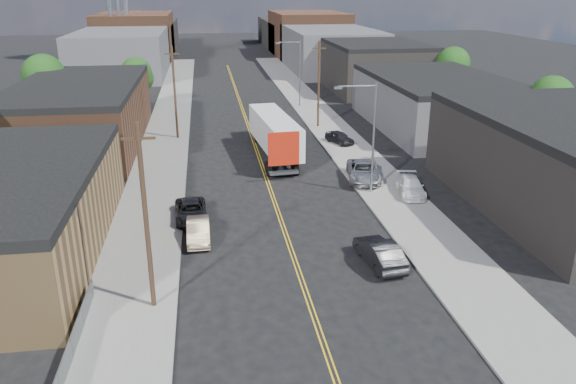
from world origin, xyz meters
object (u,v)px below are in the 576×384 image
object	(u,v)px
car_left_b	(198,231)
car_right_lot_c	(340,137)
semi_truck	(273,130)
car_right_oncoming	(380,253)
car_left_c	(191,211)
car_right_lot_a	(364,171)
car_right_lot_b	(411,186)

from	to	relation	value
car_left_b	car_right_lot_c	xyz separation A→B (m)	(14.83, 22.06, 0.09)
semi_truck	car_right_oncoming	xyz separation A→B (m)	(3.50, -24.70, -1.61)
car_left_b	car_right_oncoming	bearing A→B (deg)	-25.72
semi_truck	car_right_lot_c	world-z (taller)	semi_truck
semi_truck	car_right_oncoming	bearing A→B (deg)	-87.21
car_left_c	car_right_lot_a	world-z (taller)	car_right_lot_a
car_right_oncoming	car_right_lot_b	bearing A→B (deg)	-125.03
car_left_b	car_right_oncoming	distance (m)	11.99
car_left_b	car_right_lot_c	world-z (taller)	car_right_lot_c
car_left_b	car_right_lot_a	world-z (taller)	car_right_lot_a
car_left_c	car_right_lot_b	world-z (taller)	car_right_lot_b
car_left_b	car_right_lot_a	bearing A→B (deg)	34.46
car_left_b	car_right_lot_c	size ratio (longest dim) A/B	1.12
semi_truck	car_left_b	size ratio (longest dim) A/B	3.84
car_left_b	car_right_lot_b	distance (m)	17.93
car_right_oncoming	semi_truck	bearing A→B (deg)	-88.48
car_left_c	car_right_lot_c	xyz separation A→B (m)	(15.35, 18.43, 0.12)
semi_truck	car_left_c	size ratio (longest dim) A/B	3.37
car_left_c	semi_truck	bearing A→B (deg)	60.74
car_left_c	car_right_lot_a	xyz separation A→B (m)	(14.60, 6.37, 0.27)
car_left_b	car_right_lot_b	bearing A→B (deg)	18.73
car_right_lot_b	car_right_lot_c	size ratio (longest dim) A/B	1.23
car_right_oncoming	car_right_lot_b	xyz separation A→B (m)	(6.00, 11.06, 0.03)
car_left_b	car_right_lot_a	xyz separation A→B (m)	(14.08, 10.00, 0.24)
car_left_c	car_right_lot_c	world-z (taller)	car_right_lot_c
car_right_lot_a	car_right_lot_b	world-z (taller)	car_right_lot_a
car_left_c	car_right_oncoming	bearing A→B (deg)	-40.25
semi_truck	car_right_lot_b	distance (m)	16.69
car_right_oncoming	car_right_lot_b	world-z (taller)	car_right_oncoming
car_right_oncoming	car_right_lot_a	world-z (taller)	car_right_lot_a
car_right_lot_a	car_left_c	bearing A→B (deg)	-146.52
semi_truck	car_right_lot_c	distance (m)	7.99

